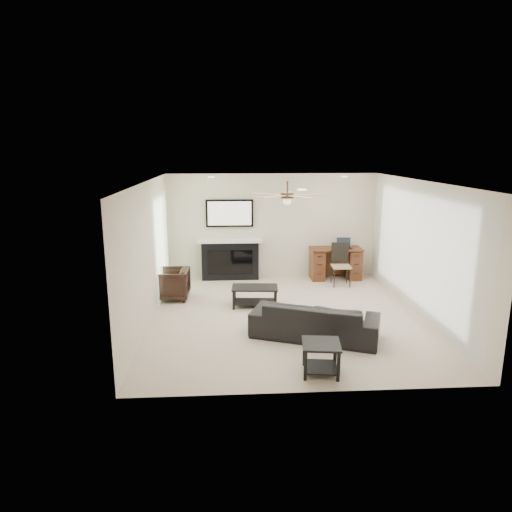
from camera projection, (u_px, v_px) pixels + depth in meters
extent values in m
plane|color=beige|center=(286.00, 316.00, 8.55)|extent=(5.50, 5.50, 0.00)
cube|color=white|center=(288.00, 182.00, 7.98)|extent=(5.00, 5.50, 0.04)
cube|color=beige|center=(272.00, 226.00, 10.94)|extent=(5.00, 0.04, 2.50)
cube|color=beige|center=(316.00, 300.00, 5.59)|extent=(5.00, 0.04, 2.50)
cube|color=beige|center=(148.00, 253.00, 8.11)|extent=(0.04, 5.50, 2.50)
cube|color=beige|center=(422.00, 249.00, 8.41)|extent=(0.04, 5.50, 2.50)
cube|color=silver|center=(417.00, 249.00, 8.51)|extent=(0.04, 5.10, 2.40)
cube|color=#93BC89|center=(162.00, 246.00, 9.67)|extent=(0.04, 1.80, 2.10)
cylinder|color=#382619|center=(287.00, 195.00, 8.13)|extent=(1.40, 1.40, 0.30)
imported|color=black|center=(315.00, 320.00, 7.53)|extent=(2.23, 1.50, 0.61)
imported|color=black|center=(172.00, 284.00, 9.46)|extent=(0.73, 0.71, 0.65)
cube|color=black|center=(255.00, 296.00, 9.06)|extent=(0.93, 0.56, 0.40)
cube|color=black|center=(321.00, 358.00, 6.33)|extent=(0.58, 0.58, 0.45)
cube|color=black|center=(135.00, 306.00, 8.43)|extent=(0.52, 0.52, 0.45)
cube|color=black|center=(230.00, 240.00, 10.78)|extent=(1.52, 0.34, 1.91)
cube|color=#3E1E0F|center=(335.00, 263.00, 10.93)|extent=(1.22, 0.56, 0.76)
cube|color=black|center=(341.00, 265.00, 10.37)|extent=(0.44, 0.46, 0.97)
cube|color=black|center=(345.00, 243.00, 10.81)|extent=(0.33, 0.24, 0.23)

